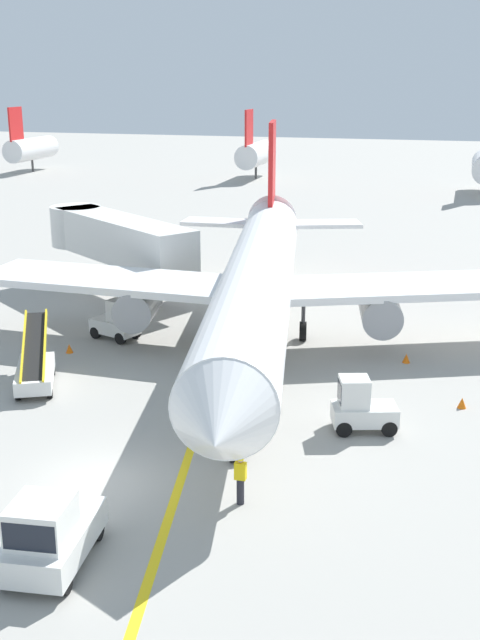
{
  "coord_description": "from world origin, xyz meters",
  "views": [
    {
      "loc": [
        10.75,
        -21.33,
        12.81
      ],
      "look_at": [
        1.71,
        10.94,
        2.5
      ],
      "focal_mm": 44.81,
      "sensor_mm": 36.0,
      "label": 1
    }
  ],
  "objects_px": {
    "jet_bridge": "(111,237)",
    "safety_cone_nose_right": "(69,348)",
    "pushback_tug": "(49,534)",
    "belt_loader_forward_hold": "(35,369)",
    "ground_crew_marshaller": "(240,477)",
    "safety_cone_wingtip_left": "(462,403)",
    "baggage_tug_by_cargo_door": "(361,407)",
    "airliner": "(258,281)",
    "safety_cone_nose_left": "(406,358)",
    "baggage_tug_near_wing": "(117,321)"
  },
  "relations": [
    {
      "from": "belt_loader_forward_hold",
      "to": "ground_crew_marshaller",
      "type": "distance_m",
      "value": 13.23
    },
    {
      "from": "airliner",
      "to": "baggage_tug_by_cargo_door",
      "type": "bearing_deg",
      "value": -53.14
    },
    {
      "from": "pushback_tug",
      "to": "belt_loader_forward_hold",
      "type": "bearing_deg",
      "value": 121.09
    },
    {
      "from": "baggage_tug_near_wing",
      "to": "safety_cone_nose_left",
      "type": "height_order",
      "value": "baggage_tug_near_wing"
    },
    {
      "from": "jet_bridge",
      "to": "belt_loader_forward_hold",
      "type": "height_order",
      "value": "jet_bridge"
    },
    {
      "from": "airliner",
      "to": "safety_cone_nose_right",
      "type": "distance_m",
      "value": 9.65
    },
    {
      "from": "baggage_tug_by_cargo_door",
      "to": "ground_crew_marshaller",
      "type": "bearing_deg",
      "value": -114.16
    },
    {
      "from": "airliner",
      "to": "safety_cone_nose_right",
      "type": "height_order",
      "value": "airliner"
    },
    {
      "from": "safety_cone_wingtip_left",
      "to": "airliner",
      "type": "bearing_deg",
      "value": 153.35
    },
    {
      "from": "airliner",
      "to": "safety_cone_nose_left",
      "type": "distance_m",
      "value": 7.86
    },
    {
      "from": "baggage_tug_near_wing",
      "to": "baggage_tug_by_cargo_door",
      "type": "height_order",
      "value": "same"
    },
    {
      "from": "jet_bridge",
      "to": "ground_crew_marshaller",
      "type": "height_order",
      "value": "jet_bridge"
    },
    {
      "from": "baggage_tug_by_cargo_door",
      "to": "belt_loader_forward_hold",
      "type": "height_order",
      "value": "belt_loader_forward_hold"
    },
    {
      "from": "airliner",
      "to": "safety_cone_nose_right",
      "type": "xyz_separation_m",
      "value": [
        -8.56,
        -3.09,
        -3.2
      ]
    },
    {
      "from": "baggage_tug_near_wing",
      "to": "belt_loader_forward_hold",
      "type": "relative_size",
      "value": 0.53
    },
    {
      "from": "pushback_tug",
      "to": "safety_cone_nose_right",
      "type": "height_order",
      "value": "pushback_tug"
    },
    {
      "from": "pushback_tug",
      "to": "ground_crew_marshaller",
      "type": "height_order",
      "value": "pushback_tug"
    },
    {
      "from": "safety_cone_wingtip_left",
      "to": "jet_bridge",
      "type": "bearing_deg",
      "value": 149.35
    },
    {
      "from": "baggage_tug_by_cargo_door",
      "to": "ground_crew_marshaller",
      "type": "height_order",
      "value": "baggage_tug_by_cargo_door"
    },
    {
      "from": "pushback_tug",
      "to": "safety_cone_nose_left",
      "type": "xyz_separation_m",
      "value": [
        8.04,
        18.98,
        -0.77
      ]
    },
    {
      "from": "jet_bridge",
      "to": "safety_cone_nose_right",
      "type": "relative_size",
      "value": 26.99
    },
    {
      "from": "ground_crew_marshaller",
      "to": "safety_cone_wingtip_left",
      "type": "height_order",
      "value": "ground_crew_marshaller"
    },
    {
      "from": "jet_bridge",
      "to": "safety_cone_nose_right",
      "type": "distance_m",
      "value": 11.28
    },
    {
      "from": "pushback_tug",
      "to": "safety_cone_wingtip_left",
      "type": "height_order",
      "value": "pushback_tug"
    },
    {
      "from": "safety_cone_nose_left",
      "to": "baggage_tug_near_wing",
      "type": "bearing_deg",
      "value": -178.46
    },
    {
      "from": "safety_cone_wingtip_left",
      "to": "pushback_tug",
      "type": "bearing_deg",
      "value": -126.73
    },
    {
      "from": "baggage_tug_near_wing",
      "to": "belt_loader_forward_hold",
      "type": "distance_m",
      "value": 6.89
    },
    {
      "from": "airliner",
      "to": "belt_loader_forward_hold",
      "type": "distance_m",
      "value": 11.15
    },
    {
      "from": "jet_bridge",
      "to": "belt_loader_forward_hold",
      "type": "xyz_separation_m",
      "value": [
        3.06,
        -14.76,
        -2.77
      ]
    },
    {
      "from": "ground_crew_marshaller",
      "to": "safety_cone_nose_left",
      "type": "bearing_deg",
      "value": 74.5
    },
    {
      "from": "baggage_tug_by_cargo_door",
      "to": "jet_bridge",
      "type": "bearing_deg",
      "value": 137.77
    },
    {
      "from": "belt_loader_forward_hold",
      "to": "baggage_tug_by_cargo_door",
      "type": "bearing_deg",
      "value": -2.98
    },
    {
      "from": "belt_loader_forward_hold",
      "to": "ground_crew_marshaller",
      "type": "relative_size",
      "value": 2.97
    },
    {
      "from": "jet_bridge",
      "to": "belt_loader_forward_hold",
      "type": "bearing_deg",
      "value": -78.29
    },
    {
      "from": "baggage_tug_near_wing",
      "to": "jet_bridge",
      "type": "bearing_deg",
      "value": 115.77
    },
    {
      "from": "pushback_tug",
      "to": "airliner",
      "type": "bearing_deg",
      "value": 87.41
    },
    {
      "from": "airliner",
      "to": "baggage_tug_by_cargo_door",
      "type": "relative_size",
      "value": 13.15
    },
    {
      "from": "baggage_tug_by_cargo_door",
      "to": "ground_crew_marshaller",
      "type": "distance_m",
      "value": 7.03
    },
    {
      "from": "ground_crew_marshaller",
      "to": "airliner",
      "type": "bearing_deg",
      "value": 102.4
    },
    {
      "from": "safety_cone_wingtip_left",
      "to": "baggage_tug_by_cargo_door",
      "type": "bearing_deg",
      "value": -139.0
    },
    {
      "from": "baggage_tug_near_wing",
      "to": "baggage_tug_by_cargo_door",
      "type": "relative_size",
      "value": 1.0
    },
    {
      "from": "jet_bridge",
      "to": "pushback_tug",
      "type": "relative_size",
      "value": 3.13
    },
    {
      "from": "pushback_tug",
      "to": "belt_loader_forward_hold",
      "type": "height_order",
      "value": "belt_loader_forward_hold"
    },
    {
      "from": "airliner",
      "to": "safety_cone_nose_left",
      "type": "height_order",
      "value": "airliner"
    },
    {
      "from": "airliner",
      "to": "pushback_tug",
      "type": "relative_size",
      "value": 9.28
    },
    {
      "from": "belt_loader_forward_hold",
      "to": "baggage_tug_near_wing",
      "type": "bearing_deg",
      "value": 83.68
    },
    {
      "from": "airliner",
      "to": "baggage_tug_near_wing",
      "type": "height_order",
      "value": "airliner"
    },
    {
      "from": "safety_cone_nose_right",
      "to": "baggage_tug_by_cargo_door",
      "type": "bearing_deg",
      "value": -18.86
    },
    {
      "from": "airliner",
      "to": "baggage_tug_near_wing",
      "type": "relative_size",
      "value": 13.09
    },
    {
      "from": "safety_cone_nose_left",
      "to": "belt_loader_forward_hold",
      "type": "bearing_deg",
      "value": -154.43
    }
  ]
}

